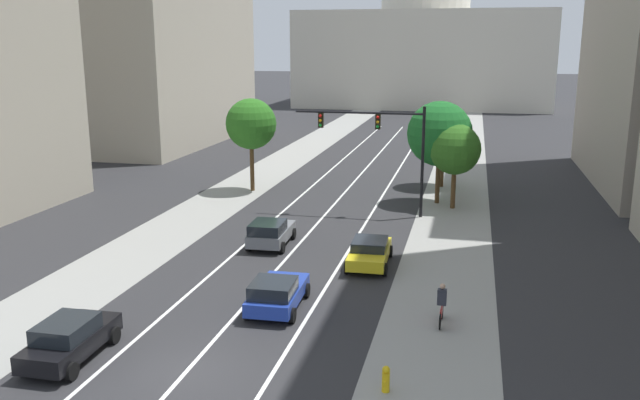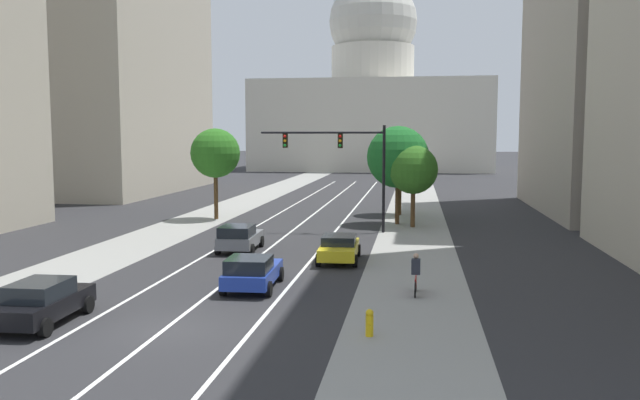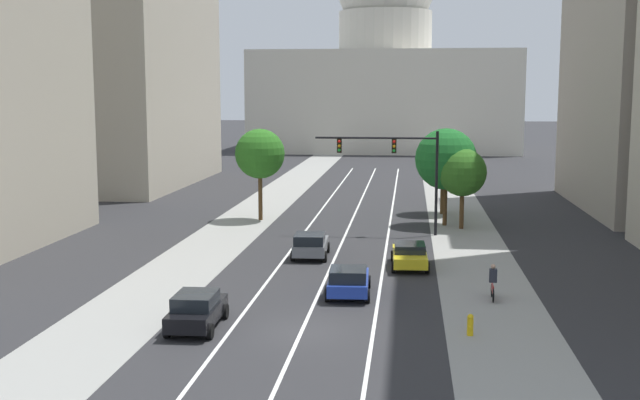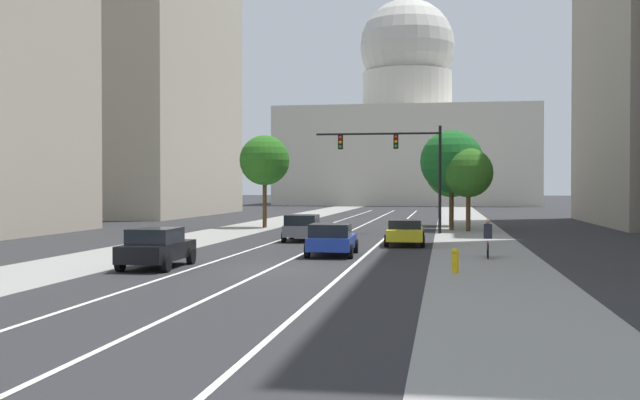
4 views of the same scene
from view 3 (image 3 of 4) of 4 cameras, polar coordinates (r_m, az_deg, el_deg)
ground_plane at (r=71.98m, az=3.00°, el=-0.01°), size 400.00×400.00×0.00m
sidewalk_left at (r=68.07m, az=-4.21°, el=-0.47°), size 4.72×130.00×0.01m
sidewalk_right at (r=67.02m, az=9.80°, el=-0.69°), size 4.72×130.00×0.01m
lane_stripe_left at (r=57.49m, az=-0.85°, el=-1.98°), size 0.16×90.00×0.01m
lane_stripe_center at (r=57.19m, az=2.08°, el=-2.04°), size 0.16×90.00×0.01m
lane_stripe_right at (r=57.04m, az=5.03°, el=-2.09°), size 0.16×90.00×0.01m
capitol_building at (r=134.24m, az=4.72°, el=9.12°), size 43.30×23.11×36.98m
car_gray at (r=46.92m, az=-0.70°, el=-3.24°), size 2.24×4.08×1.54m
car_black at (r=33.54m, az=-8.93°, el=-7.87°), size 2.05×4.26×1.54m
car_yellow at (r=44.68m, az=6.51°, el=-3.97°), size 2.19×4.43×1.36m
car_blue at (r=38.28m, az=2.08°, el=-5.86°), size 2.25×4.23×1.48m
traffic_signal_mast at (r=54.16m, az=5.73°, el=2.89°), size 8.45×0.39×7.18m
fire_hydrant at (r=32.83m, az=10.84°, el=-8.86°), size 0.26×0.35×0.91m
cyclist at (r=38.44m, az=12.42°, el=-5.84°), size 0.37×1.70×1.72m
street_tree_far_right at (r=57.27m, az=10.30°, el=1.97°), size 3.45×3.45×5.83m
street_tree_near_right at (r=64.05m, az=8.91°, el=2.83°), size 4.11×4.11×6.40m
street_tree_near_left at (r=60.30m, az=-4.38°, el=3.35°), size 3.82×3.82×7.05m
street_tree_mid_right at (r=58.44m, az=9.12°, el=2.94°), size 4.52×4.52×7.20m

